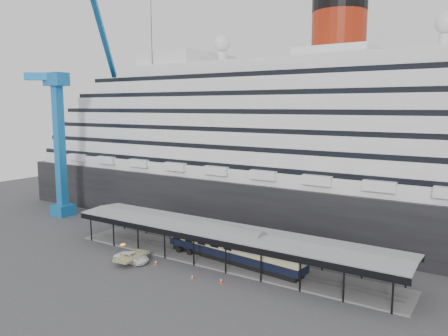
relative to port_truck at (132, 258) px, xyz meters
The scene contains 9 objects.
ground 12.26m from the port_truck, 15.70° to the left, with size 200.00×200.00×0.00m, color #3C3C3F.
cruise_ship 41.17m from the port_truck, 71.49° to the left, with size 130.00×30.00×43.90m.
platform_canopy 14.50m from the port_truck, 35.22° to the left, with size 56.00×9.18×5.30m.
crane_blue 40.90m from the port_truck, 157.32° to the left, with size 22.63×19.19×47.60m.
port_truck is the anchor object (origin of this frame).
pullman_carriage 15.89m from the port_truck, 31.86° to the left, with size 24.74×5.67×24.10m.
traffic_cone_left 4.05m from the port_truck, 17.71° to the left, with size 0.48×0.48×0.80m.
traffic_cone_mid 16.16m from the port_truck, ahead, with size 0.54×0.54×0.83m.
traffic_cone_right 11.91m from the port_truck, ahead, with size 0.40×0.40×0.69m.
Camera 1 is at (35.63, -50.21, 24.12)m, focal length 35.00 mm.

